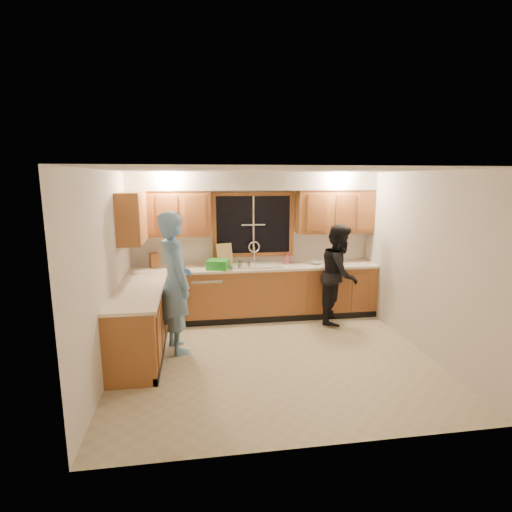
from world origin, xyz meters
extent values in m
plane|color=beige|center=(0.00, 0.00, 0.00)|extent=(4.20, 4.20, 0.00)
plane|color=silver|center=(0.00, 0.00, 2.50)|extent=(4.20, 4.20, 0.00)
plane|color=silver|center=(0.00, 1.90, 1.25)|extent=(4.20, 0.00, 4.20)
plane|color=silver|center=(-2.10, 0.00, 1.25)|extent=(0.00, 3.80, 3.80)
plane|color=silver|center=(2.10, 0.00, 1.25)|extent=(0.00, 3.80, 3.80)
cube|color=#A96431|center=(0.00, 1.60, 0.44)|extent=(4.20, 0.60, 0.88)
cube|color=#A96431|center=(-1.80, 0.35, 0.44)|extent=(0.60, 1.90, 0.88)
cube|color=#F5E7CE|center=(0.00, 1.58, 0.90)|extent=(4.20, 0.63, 0.04)
cube|color=#F5E7CE|center=(-1.79, 0.35, 0.90)|extent=(0.63, 1.90, 0.04)
cube|color=#A96431|center=(-1.43, 1.73, 1.83)|extent=(1.35, 0.33, 0.75)
cube|color=#A96431|center=(1.43, 1.73, 1.83)|extent=(1.35, 0.33, 0.75)
cube|color=#A96431|center=(-1.94, 1.12, 1.83)|extent=(0.33, 0.90, 0.75)
cube|color=beige|center=(0.00, 1.72, 2.35)|extent=(4.20, 0.35, 0.30)
cube|color=black|center=(0.00, 1.90, 1.60)|extent=(1.30, 0.01, 1.00)
cube|color=#A96431|center=(0.00, 1.89, 2.14)|extent=(1.44, 0.03, 0.07)
cube|color=#A96431|center=(0.00, 1.89, 1.07)|extent=(1.44, 0.03, 0.07)
cube|color=#A96431|center=(-0.69, 1.89, 1.60)|extent=(0.07, 0.03, 1.00)
cube|color=#A96431|center=(0.69, 1.89, 1.60)|extent=(0.07, 0.03, 1.00)
cube|color=silver|center=(0.00, 1.60, 0.93)|extent=(0.86, 0.52, 0.03)
cube|color=silver|center=(-0.21, 1.60, 0.84)|extent=(0.38, 0.42, 0.18)
cube|color=silver|center=(0.21, 1.60, 0.84)|extent=(0.38, 0.42, 0.18)
cylinder|color=silver|center=(0.00, 1.80, 1.08)|extent=(0.04, 0.04, 0.28)
torus|color=silver|center=(0.00, 1.80, 1.22)|extent=(0.21, 0.03, 0.21)
cube|color=white|center=(-0.85, 1.59, 0.41)|extent=(0.60, 0.56, 0.82)
cube|color=white|center=(-1.80, -0.22, 0.45)|extent=(0.58, 0.75, 0.90)
imported|color=#6C9CCC|center=(-1.31, 0.43, 0.99)|extent=(0.68, 0.83, 1.97)
imported|color=black|center=(1.35, 1.18, 0.83)|extent=(0.95, 1.01, 1.66)
cube|color=#9D592B|center=(-1.71, 1.76, 1.04)|extent=(0.17, 0.16, 0.24)
cube|color=tan|center=(-0.52, 1.76, 1.11)|extent=(0.30, 0.19, 0.38)
cube|color=green|center=(-0.65, 1.47, 1.00)|extent=(0.42, 0.40, 0.16)
imported|color=#D6517F|center=(0.59, 1.74, 1.02)|extent=(0.11, 0.12, 0.19)
imported|color=silver|center=(1.08, 1.60, 0.95)|extent=(0.29, 0.29, 0.05)
cylinder|color=beige|center=(-0.30, 1.38, 0.99)|extent=(0.08, 0.08, 0.13)
cylinder|color=beige|center=(-0.15, 1.38, 0.97)|extent=(0.07, 0.07, 0.11)
camera|label=1|loc=(-1.00, -5.01, 2.40)|focal=28.00mm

